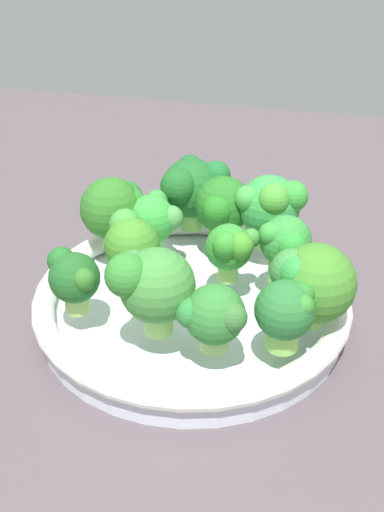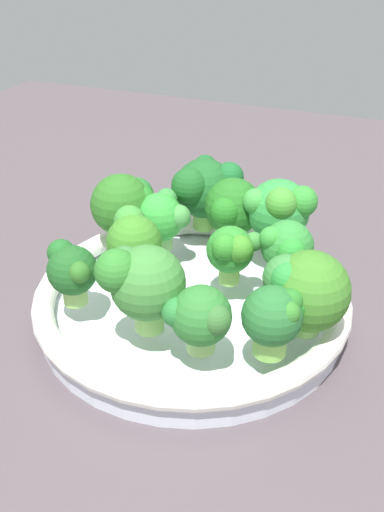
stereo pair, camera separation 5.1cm
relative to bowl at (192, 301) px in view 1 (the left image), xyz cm
name	(u,v)px [view 1 (the left image)]	position (x,y,z in cm)	size (l,w,h in cm)	color
ground_plane	(220,337)	(2.82, -0.67, -3.02)	(130.00, 130.00, 2.50)	#50454B
bowl	(192,301)	(0.00, 0.00, 0.00)	(27.91, 27.91, 3.48)	white
broccoli_floret_0	(285,245)	(7.57, 2.40, 5.55)	(4.47, 4.89, 6.38)	#77C25B
broccoli_floret_1	(235,248)	(3.40, 1.56, 5.08)	(4.22, 4.60, 5.43)	#84BD52
broccoli_floret_2	(214,316)	(3.76, -7.91, 4.75)	(5.31, 4.58, 5.39)	#8ABD61
broccoli_floret_3	(115,207)	(-8.97, 5.14, 5.79)	(6.12, 6.10, 7.01)	#7EB14E
broccoli_floret_4	(152,285)	(-1.24, -7.11, 6.14)	(6.42, 5.89, 7.40)	#87C75B
broccoli_floret_5	(130,244)	(-5.39, -0.41, 5.31)	(4.88, 5.27, 6.22)	#82C760
broccoli_floret_6	(311,282)	(10.21, -2.74, 5.54)	(6.75, 6.30, 6.86)	#82C060
broccoli_floret_7	(287,311)	(8.88, -6.21, 4.98)	(4.64, 4.50, 5.63)	#80C253
broccoli_floret_8	(222,205)	(0.71, 8.71, 5.49)	(5.54, 6.78, 6.61)	#7AB957
broccoli_floret_9	(192,187)	(-2.80, 10.42, 6.27)	(6.74, 7.42, 7.37)	#80BF54
broccoli_floret_10	(74,278)	(-8.23, -5.94, 4.87)	(4.67, 4.15, 5.39)	#90BE60
broccoli_floret_11	(152,219)	(-5.29, 5.09, 4.98)	(5.92, 5.08, 5.63)	#76B35F
broccoli_floret_12	(270,206)	(5.38, 8.37, 6.19)	(6.67, 6.04, 7.30)	#91D05D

